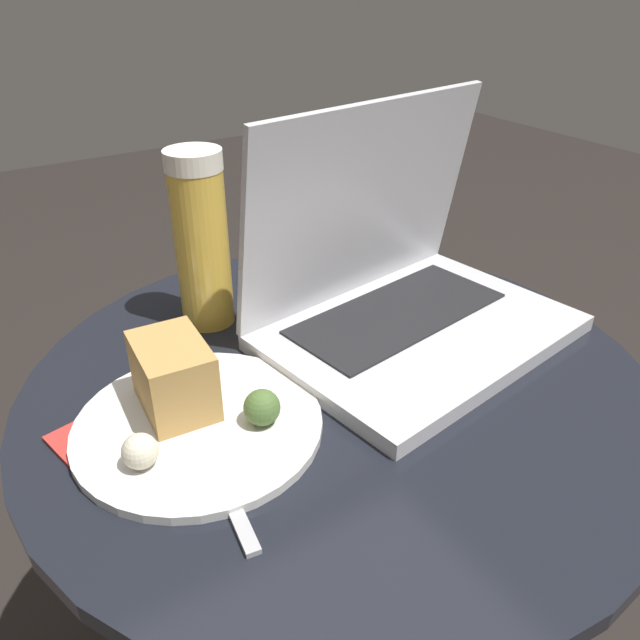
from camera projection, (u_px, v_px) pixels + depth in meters
The scene contains 6 objects.
table at pixel (337, 491), 0.73m from camera, with size 0.65×0.65×0.56m.
napkin at pixel (160, 425), 0.58m from camera, with size 0.19×0.15×0.00m.
laptop at pixel (400, 289), 0.70m from camera, with size 0.36×0.28×0.25m.
beer_glass at pixel (201, 241), 0.69m from camera, with size 0.06×0.06×0.20m.
snack_plate at pixel (189, 404), 0.57m from camera, with size 0.23×0.23×0.08m.
fork at pixel (210, 455), 0.54m from camera, with size 0.05×0.20×0.00m.
Camera 1 is at (-0.30, -0.43, 0.93)m, focal length 35.00 mm.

